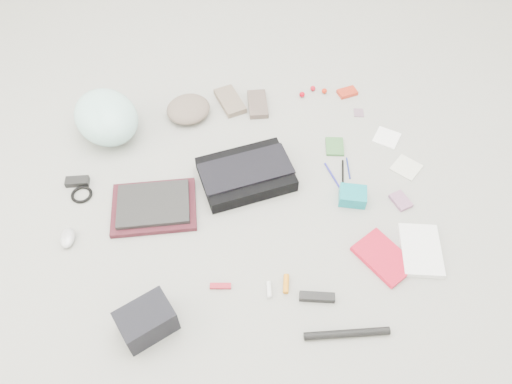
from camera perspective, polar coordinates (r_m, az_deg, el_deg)
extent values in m
plane|color=gray|center=(2.12, 0.00, -0.81)|extent=(4.00, 4.00, 0.00)
cube|color=black|center=(2.16, -1.16, 2.04)|extent=(0.40, 0.30, 0.06)
cube|color=black|center=(2.13, -1.17, 2.66)|extent=(0.40, 0.20, 0.01)
cube|color=#46171F|center=(2.13, -11.57, -1.70)|extent=(0.38, 0.31, 0.02)
cube|color=black|center=(2.11, -11.66, -1.36)|extent=(0.32, 0.26, 0.02)
ellipsoid|color=#B1EFE7|center=(2.40, -16.74, 8.20)|extent=(0.38, 0.42, 0.20)
ellipsoid|color=#716054|center=(2.45, -7.74, 9.37)|extent=(0.27, 0.26, 0.07)
cube|color=#756455|center=(2.51, -2.99, 10.34)|extent=(0.13, 0.21, 0.03)
cube|color=brown|center=(2.49, 0.19, 10.01)|extent=(0.12, 0.19, 0.03)
cube|color=black|center=(2.30, -19.75, 1.14)|extent=(0.11, 0.06, 0.03)
torus|color=black|center=(2.25, -19.30, -0.27)|extent=(0.10, 0.10, 0.01)
ellipsoid|color=#B1B1B4|center=(2.13, -20.74, -4.93)|extent=(0.07, 0.10, 0.04)
cube|color=black|center=(1.83, -12.40, -14.18)|extent=(0.22, 0.18, 0.12)
cube|color=maroon|center=(1.91, -4.08, -10.67)|extent=(0.08, 0.04, 0.01)
cylinder|color=silver|center=(1.90, 1.51, -11.09)|extent=(0.03, 0.07, 0.02)
cylinder|color=orange|center=(1.91, 3.46, -10.43)|extent=(0.04, 0.08, 0.02)
cube|color=black|center=(1.89, 6.99, -11.83)|extent=(0.13, 0.07, 0.03)
cylinder|color=black|center=(1.85, 10.35, -15.62)|extent=(0.30, 0.08, 0.03)
cube|color=red|center=(2.02, 14.38, -7.25)|extent=(0.22, 0.26, 0.02)
cube|color=white|center=(2.07, 18.30, -6.32)|extent=(0.22, 0.27, 0.02)
cube|color=#386B36|center=(2.33, 8.98, 5.16)|extent=(0.11, 0.13, 0.01)
cylinder|color=navy|center=(2.22, 8.73, 1.85)|extent=(0.03, 0.15, 0.01)
cylinder|color=black|center=(2.24, 9.89, 2.14)|extent=(0.06, 0.14, 0.01)
cylinder|color=navy|center=(2.26, 10.50, 2.71)|extent=(0.04, 0.12, 0.01)
cube|color=teal|center=(2.14, 10.98, -0.45)|extent=(0.14, 0.13, 0.06)
cube|color=#996388|center=(2.19, 16.21, -0.97)|extent=(0.08, 0.10, 0.02)
cube|color=white|center=(2.42, 14.71, 6.03)|extent=(0.15, 0.15, 0.01)
cube|color=silver|center=(2.32, 16.80, 2.71)|extent=(0.15, 0.15, 0.01)
sphere|color=#A80010|center=(2.55, 5.29, 11.03)|extent=(0.04, 0.04, 0.03)
sphere|color=#B80F1F|center=(2.59, 6.52, 11.69)|extent=(0.03, 0.03, 0.03)
sphere|color=red|center=(2.58, 7.82, 11.37)|extent=(0.03, 0.03, 0.03)
cube|color=red|center=(2.60, 10.39, 11.14)|extent=(0.10, 0.07, 0.02)
cube|color=slate|center=(2.51, 11.67, 8.86)|extent=(0.06, 0.07, 0.00)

